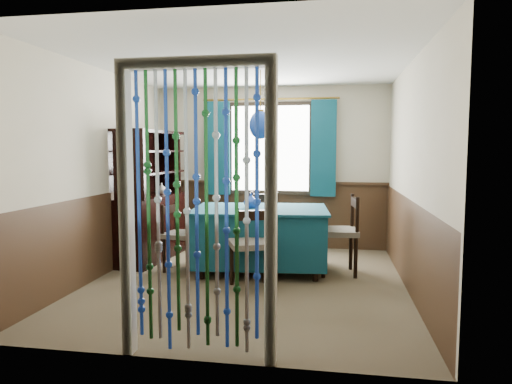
% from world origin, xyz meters
% --- Properties ---
extents(floor, '(4.00, 4.00, 0.00)m').
position_xyz_m(floor, '(0.00, 0.00, 0.00)').
color(floor, brown).
rests_on(floor, ground).
extents(ceiling, '(4.00, 4.00, 0.00)m').
position_xyz_m(ceiling, '(0.00, 0.00, 2.50)').
color(ceiling, silver).
rests_on(ceiling, ground).
extents(wall_back, '(3.60, 0.00, 3.60)m').
position_xyz_m(wall_back, '(0.00, 2.00, 1.25)').
color(wall_back, beige).
rests_on(wall_back, ground).
extents(wall_front, '(3.60, 0.00, 3.60)m').
position_xyz_m(wall_front, '(0.00, -2.00, 1.25)').
color(wall_front, beige).
rests_on(wall_front, ground).
extents(wall_left, '(0.00, 4.00, 4.00)m').
position_xyz_m(wall_left, '(-1.80, 0.00, 1.25)').
color(wall_left, beige).
rests_on(wall_left, ground).
extents(wall_right, '(0.00, 4.00, 4.00)m').
position_xyz_m(wall_right, '(1.80, 0.00, 1.25)').
color(wall_right, beige).
rests_on(wall_right, ground).
extents(wainscot_back, '(3.60, 0.00, 3.60)m').
position_xyz_m(wainscot_back, '(0.00, 1.99, 0.50)').
color(wainscot_back, '#3B2616').
rests_on(wainscot_back, ground).
extents(wainscot_front, '(3.60, 0.00, 3.60)m').
position_xyz_m(wainscot_front, '(0.00, -1.99, 0.50)').
color(wainscot_front, '#3B2616').
rests_on(wainscot_front, ground).
extents(wainscot_left, '(0.00, 4.00, 4.00)m').
position_xyz_m(wainscot_left, '(-1.79, 0.00, 0.50)').
color(wainscot_left, '#3B2616').
rests_on(wainscot_left, ground).
extents(wainscot_right, '(0.00, 4.00, 4.00)m').
position_xyz_m(wainscot_right, '(1.79, 0.00, 0.50)').
color(wainscot_right, '#3B2616').
rests_on(wainscot_right, ground).
extents(window, '(1.32, 0.12, 1.42)m').
position_xyz_m(window, '(0.00, 1.95, 1.55)').
color(window, black).
rests_on(window, wall_back).
extents(doorway, '(1.16, 0.12, 2.18)m').
position_xyz_m(doorway, '(0.00, -1.94, 1.05)').
color(doorway, silver).
rests_on(doorway, ground).
extents(dining_table, '(1.76, 1.29, 0.80)m').
position_xyz_m(dining_table, '(0.07, 0.53, 0.46)').
color(dining_table, '#0F3D4D').
rests_on(dining_table, floor).
extents(chair_near, '(0.59, 0.58, 0.93)m').
position_xyz_m(chair_near, '(0.10, -0.24, 0.49)').
color(chair_near, black).
rests_on(chair_near, floor).
extents(chair_far, '(0.50, 0.48, 0.92)m').
position_xyz_m(chair_far, '(-0.02, 1.24, 0.49)').
color(chair_far, black).
rests_on(chair_far, floor).
extents(chair_left, '(0.46, 0.48, 0.85)m').
position_xyz_m(chair_left, '(-0.94, 0.39, 0.45)').
color(chair_left, black).
rests_on(chair_left, floor).
extents(chair_right, '(0.51, 0.53, 0.98)m').
position_xyz_m(chair_right, '(1.07, 0.57, 0.52)').
color(chair_right, black).
rests_on(chair_right, floor).
extents(sideboard, '(0.61, 1.41, 1.80)m').
position_xyz_m(sideboard, '(-1.54, 0.90, 0.62)').
color(sideboard, black).
rests_on(sideboard, floor).
extents(pendant_lamp, '(0.28, 0.28, 0.84)m').
position_xyz_m(pendant_lamp, '(0.07, 0.53, 1.84)').
color(pendant_lamp, olive).
rests_on(pendant_lamp, ceiling).
extents(vase_table, '(0.21, 0.21, 0.17)m').
position_xyz_m(vase_table, '(-0.05, 0.54, 0.89)').
color(vase_table, '#173BA0').
rests_on(vase_table, dining_table).
extents(bowl_shelf, '(0.24, 0.24, 0.05)m').
position_xyz_m(bowl_shelf, '(-1.48, 0.57, 1.25)').
color(bowl_shelf, beige).
rests_on(bowl_shelf, sideboard).
extents(vase_sideboard, '(0.19, 0.19, 0.17)m').
position_xyz_m(vase_sideboard, '(-1.48, 1.18, 0.98)').
color(vase_sideboard, beige).
rests_on(vase_sideboard, sideboard).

